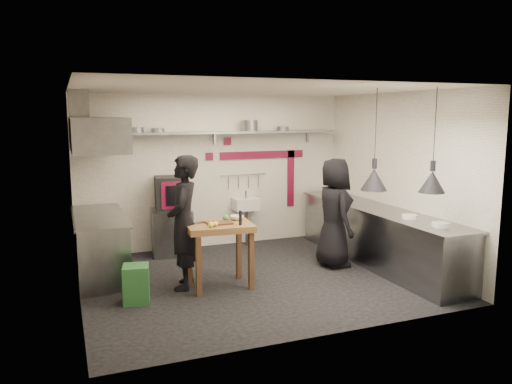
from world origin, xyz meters
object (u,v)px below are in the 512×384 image
object	(u,v)px
combi_oven	(171,193)
chef_left	(184,222)
chef_right	(334,213)
oven_stand	(172,232)
prep_table	(220,255)
green_bin	(136,284)

from	to	relation	value
combi_oven	chef_left	xyz separation A→B (m)	(-0.19, -1.76, -0.14)
chef_left	chef_right	xyz separation A→B (m)	(2.50, 0.14, -0.07)
chef_left	oven_stand	bearing A→B (deg)	-165.31
oven_stand	combi_oven	xyz separation A→B (m)	(-0.00, -0.01, 0.69)
oven_stand	chef_right	xyz separation A→B (m)	(2.31, -1.62, 0.48)
prep_table	chef_right	xyz separation A→B (m)	(2.02, 0.30, 0.42)
oven_stand	prep_table	distance (m)	1.95
combi_oven	green_bin	distance (m)	2.44
green_bin	chef_left	distance (m)	1.06
green_bin	prep_table	bearing A→B (deg)	8.63
combi_oven	prep_table	xyz separation A→B (m)	(0.28, -1.92, -0.63)
oven_stand	green_bin	distance (m)	2.30
green_bin	chef_left	world-z (taller)	chef_left
green_bin	chef_right	bearing A→B (deg)	8.49
combi_oven	chef_right	world-z (taller)	chef_right
combi_oven	chef_right	distance (m)	2.83
prep_table	oven_stand	bearing A→B (deg)	103.14
combi_oven	chef_right	size ratio (longest dim) A/B	0.33
green_bin	chef_right	distance (m)	3.32
prep_table	green_bin	bearing A→B (deg)	-166.59
green_bin	prep_table	xyz separation A→B (m)	(1.20, 0.18, 0.21)
prep_table	chef_right	distance (m)	2.09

